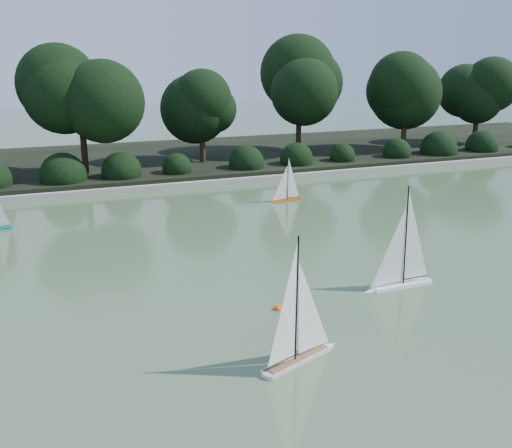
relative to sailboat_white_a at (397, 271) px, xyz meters
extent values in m
plane|color=#3D5533|center=(-1.32, -0.06, -0.30)|extent=(80.00, 80.00, 0.00)
cube|color=gray|center=(-1.32, 8.94, -0.21)|extent=(40.00, 0.35, 0.18)
cube|color=black|center=(-1.32, 12.94, -0.15)|extent=(40.00, 8.00, 0.30)
cylinder|color=black|center=(-4.32, 10.84, 0.53)|extent=(0.20, 0.20, 1.66)
sphere|color=black|center=(-4.32, 10.84, 2.55)|extent=(2.66, 2.66, 2.66)
cylinder|color=black|center=(-0.32, 11.34, 0.33)|extent=(0.20, 0.20, 1.26)
sphere|color=black|center=(-0.32, 11.34, 1.90)|extent=(2.10, 2.10, 2.10)
cylinder|color=black|center=(3.68, 12.04, 0.56)|extent=(0.20, 0.20, 1.73)
sphere|color=black|center=(3.68, 12.04, 2.69)|extent=(2.80, 2.80, 2.80)
cylinder|color=black|center=(7.68, 10.94, 0.44)|extent=(0.20, 0.20, 1.48)
sphere|color=black|center=(7.68, 10.94, 2.31)|extent=(2.52, 2.52, 2.52)
cylinder|color=black|center=(11.68, 11.54, 0.40)|extent=(0.20, 0.20, 1.40)
sphere|color=black|center=(11.68, 11.54, 2.11)|extent=(2.24, 2.24, 2.24)
sphere|color=black|center=(-5.32, 9.84, 0.15)|extent=(1.10, 1.10, 1.10)
sphere|color=black|center=(-3.32, 9.84, 0.15)|extent=(1.10, 1.10, 1.10)
sphere|color=black|center=(-1.32, 9.84, 0.15)|extent=(1.10, 1.10, 1.10)
sphere|color=black|center=(0.68, 9.84, 0.15)|extent=(1.10, 1.10, 1.10)
sphere|color=black|center=(2.68, 9.84, 0.15)|extent=(1.10, 1.10, 1.10)
sphere|color=black|center=(4.68, 9.84, 0.15)|extent=(1.10, 1.10, 1.10)
sphere|color=black|center=(6.68, 9.84, 0.15)|extent=(1.10, 1.10, 1.10)
sphere|color=black|center=(8.68, 9.84, 0.15)|extent=(1.10, 1.10, 1.10)
sphere|color=black|center=(10.68, 9.84, 0.15)|extent=(1.10, 1.10, 1.10)
cube|color=white|center=(0.11, 0.00, -0.24)|extent=(1.13, 0.25, 0.11)
cone|color=white|center=(-0.55, -0.01, -0.24)|extent=(0.23, 0.23, 0.23)
cylinder|color=white|center=(0.67, 0.01, -0.24)|extent=(0.14, 0.14, 0.11)
cylinder|color=black|center=(0.16, 0.00, 0.69)|extent=(0.02, 0.02, 1.75)
cylinder|color=black|center=(0.41, 0.01, -0.12)|extent=(0.52, 0.03, 0.02)
cube|color=beige|center=(-2.67, -1.68, -0.25)|extent=(1.12, 0.61, 0.11)
cone|color=beige|center=(-2.06, -1.44, -0.25)|extent=(0.29, 0.29, 0.22)
cylinder|color=beige|center=(-3.19, -1.88, -0.25)|extent=(0.17, 0.17, 0.11)
cube|color=olive|center=(-2.67, -1.68, -0.19)|extent=(1.02, 0.53, 0.01)
cylinder|color=black|center=(-2.72, -1.70, 0.68)|extent=(0.03, 0.03, 1.73)
cylinder|color=black|center=(-2.95, -1.79, -0.12)|extent=(0.49, 0.20, 0.02)
cube|color=#E4530D|center=(0.67, 6.29, -0.26)|extent=(0.80, 0.21, 0.08)
cone|color=#E4530D|center=(0.21, 6.27, -0.26)|extent=(0.17, 0.17, 0.16)
cylinder|color=#E4530D|center=(1.06, 6.32, -0.26)|extent=(0.10, 0.10, 0.08)
cylinder|color=black|center=(0.70, 6.30, 0.39)|extent=(0.02, 0.02, 1.23)
cylinder|color=black|center=(0.88, 6.31, -0.17)|extent=(0.36, 0.04, 0.01)
cylinder|color=#008474|center=(-6.45, 6.24, -0.27)|extent=(0.09, 0.09, 0.07)
cylinder|color=black|center=(-6.61, 6.24, -0.19)|extent=(0.32, 0.03, 0.01)
sphere|color=#E94E0C|center=(-2.29, -0.09, -0.30)|extent=(0.14, 0.14, 0.14)
camera|label=1|loc=(-5.59, -7.81, 3.66)|focal=40.00mm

